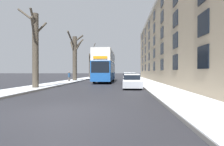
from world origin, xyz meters
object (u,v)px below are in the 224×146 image
bare_tree_left_1 (75,56)px  pedestrian_left_sidewalk (69,76)px  parked_car_4 (127,76)px  parked_car_1 (130,79)px  parked_car_0 (132,82)px  parked_car_3 (128,77)px  bare_tree_left_0 (35,47)px  double_decker_bus (105,65)px  oncoming_van (103,73)px  bare_tree_left_2 (90,64)px  parked_car_2 (129,78)px

bare_tree_left_1 → pedestrian_left_sidewalk: size_ratio=4.81×
parked_car_4 → pedestrian_left_sidewalk: 16.16m
parked_car_1 → pedestrian_left_sidewalk: bearing=161.7°
parked_car_0 → parked_car_4: size_ratio=0.97×
parked_car_0 → pedestrian_left_sidewalk: size_ratio=2.58×
parked_car_3 → bare_tree_left_0: bearing=-115.2°
double_decker_bus → parked_car_1: 5.54m
double_decker_bus → pedestrian_left_sidewalk: double_decker_bus is taller
oncoming_van → pedestrian_left_sidewalk: bearing=-103.1°
bare_tree_left_1 → parked_car_4: bare_tree_left_1 is taller
bare_tree_left_1 → parked_car_1: bearing=-30.8°
parked_car_1 → parked_car_3: 10.85m
bare_tree_left_0 → bare_tree_left_2: 25.78m
bare_tree_left_2 → oncoming_van: bearing=-19.7°
bare_tree_left_0 → pedestrian_left_sidewalk: bare_tree_left_0 is taller
oncoming_van → parked_car_2: bearing=-64.0°
bare_tree_left_1 → double_decker_bus: (5.06, -1.47, -1.46)m
bare_tree_left_1 → parked_car_0: 14.57m
double_decker_bus → parked_car_0: (3.63, -9.70, -1.96)m
bare_tree_left_1 → parked_car_4: size_ratio=1.81×
bare_tree_left_2 → parked_car_2: 15.65m
parked_car_0 → parked_car_1: 5.98m
double_decker_bus → parked_car_2: size_ratio=2.52×
bare_tree_left_2 → oncoming_van: size_ratio=1.57×
parked_car_3 → double_decker_bus: bearing=-117.0°
double_decker_bus → pedestrian_left_sidewalk: 5.62m
parked_car_1 → bare_tree_left_0: bearing=-138.9°
bare_tree_left_2 → parked_car_0: bearing=-70.2°
double_decker_bus → parked_car_0: 10.54m
parked_car_4 → oncoming_van: bearing=172.9°
bare_tree_left_0 → parked_car_4: size_ratio=1.83×
bare_tree_left_0 → parked_car_1: bearing=41.1°
bare_tree_left_0 → double_decker_bus: (5.04, 11.28, -1.19)m
parked_car_2 → pedestrian_left_sidewalk: (-8.93, -2.59, 0.25)m
bare_tree_left_2 → pedestrian_left_sidewalk: bare_tree_left_2 is taller
parked_car_2 → parked_car_4: 10.87m
parked_car_3 → pedestrian_left_sidewalk: pedestrian_left_sidewalk is taller
bare_tree_left_2 → parked_car_4: bare_tree_left_2 is taller
parked_car_4 → bare_tree_left_0: bearing=-109.9°
bare_tree_left_2 → double_decker_bus: size_ratio=0.79×
bare_tree_left_0 → parked_car_0: 9.36m
bare_tree_left_0 → oncoming_van: (3.04, 24.68, -2.44)m
double_decker_bus → oncoming_van: double_decker_bus is taller
parked_car_0 → parked_car_1: (0.00, 5.98, 0.04)m
bare_tree_left_1 → pedestrian_left_sidewalk: 3.89m
parked_car_3 → oncoming_van: size_ratio=0.79×
parked_car_2 → parked_car_3: (0.00, 5.31, 0.01)m
parked_car_3 → bare_tree_left_1: bearing=-146.9°
parked_car_1 → parked_car_3: parked_car_1 is taller
bare_tree_left_2 → oncoming_van: bare_tree_left_2 is taller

